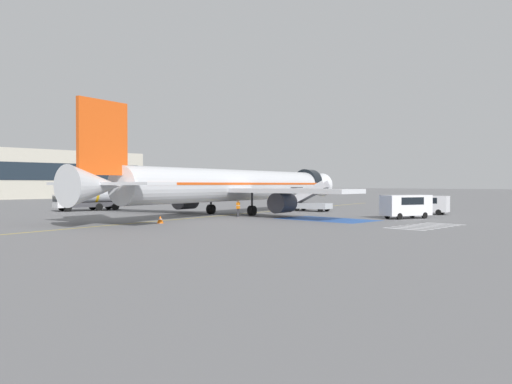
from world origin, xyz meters
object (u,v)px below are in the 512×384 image
Objects in this scene: ground_crew_1 at (238,207)px; fuel_tanker at (90,197)px; service_van_0 at (428,203)px; ground_crew_0 at (275,205)px; traffic_cone_0 at (160,219)px; airliner at (236,185)px; boarding_stairs_forward at (311,204)px; service_van_1 at (406,205)px.

fuel_tanker is at bearing -91.89° from ground_crew_1.
ground_crew_0 is (-11.56, 13.24, -0.23)m from service_van_0.
ground_crew_1 is (-18.35, 12.31, -0.26)m from service_van_0.
ground_crew_1 is 10.90m from traffic_cone_0.
airliner is at bearing -144.78° from ground_crew_1.
airliner is at bearing 19.32° from traffic_cone_0.
ground_crew_0 is 17.75m from traffic_cone_0.
fuel_tanker is at bearing 77.04° from traffic_cone_0.
ground_crew_0 is (3.93, -2.46, -2.28)m from airliner.
traffic_cone_0 is (-5.60, -24.34, -1.38)m from fuel_tanker.
service_van_0 is at bearing -101.27° from ground_crew_0.
service_van_0 reaches higher than ground_crew_0.
fuel_tanker is 25.07m from ground_crew_0.
traffic_cone_0 is (-24.72, -2.59, -0.64)m from boarding_stairs_forward.
traffic_cone_0 is (-17.59, -2.32, -0.70)m from ground_crew_0.
service_van_1 is 17.27m from ground_crew_1.
service_van_1 is at bearing -150.00° from fuel_tanker.
service_van_0 reaches higher than traffic_cone_0.
airliner is 25.32× the size of ground_crew_1.
ground_crew_1 is at bearing 135.41° from ground_crew_0.
service_van_1 is at bearing 178.50° from service_van_0.
service_van_1 is (-8.12, -1.60, 0.13)m from service_van_0.
traffic_cone_0 is at bearing -7.28° from ground_crew_1.
service_van_0 reaches higher than ground_crew_1.
service_van_1 reaches higher than traffic_cone_0.
traffic_cone_0 is at bearing 174.61° from boarding_stairs_forward.
boarding_stairs_forward is 28.97m from fuel_tanker.
fuel_tanker reaches higher than service_van_1.
boarding_stairs_forward is (11.07, -2.20, -2.34)m from airliner.
airliner reaches higher than fuel_tanker.
service_van_0 is 2.65× the size of ground_crew_0.
ground_crew_0 reaches higher than ground_crew_1.
fuel_tanker reaches higher than service_van_0.
ground_crew_0 is (-7.13, -0.26, 0.06)m from boarding_stairs_forward.
fuel_tanker is 1.61× the size of service_van_1.
airliner is 7.97× the size of service_van_1.
boarding_stairs_forward reaches higher than ground_crew_0.
service_van_0 is at bearing -59.01° from service_van_1.
ground_crew_1 reaches higher than traffic_cone_0.
service_van_0 is at bearing -83.22° from boarding_stairs_forward.
fuel_tanker is at bearing 66.18° from ground_crew_0.
boarding_stairs_forward is 24.86m from traffic_cone_0.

